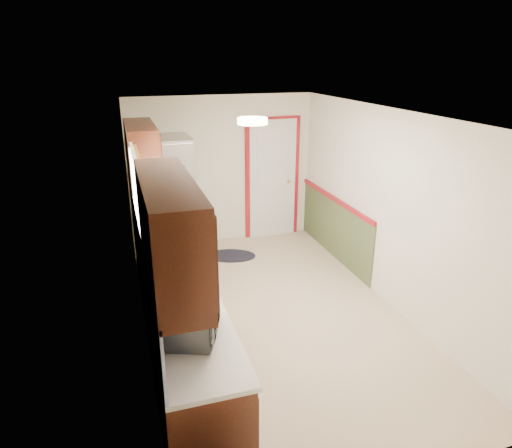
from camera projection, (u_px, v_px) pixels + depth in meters
room_shell at (273, 221)px, 5.18m from camera, size 3.20×5.20×2.52m
kitchen_run at (169, 278)px, 4.72m from camera, size 0.63×4.00×2.20m
back_wall_trim at (285, 189)px, 7.55m from camera, size 1.12×2.30×2.08m
ceiling_fixture at (252, 121)px, 4.52m from camera, size 0.30×0.30×0.06m
microwave at (192, 313)px, 3.48m from camera, size 0.47×0.62×0.37m
refrigerator at (165, 204)px, 6.57m from camera, size 0.80×0.80×1.92m
rug at (231, 256)px, 7.17m from camera, size 0.89×0.73×0.01m
cooktop at (161, 230)px, 5.61m from camera, size 0.53×0.63×0.02m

